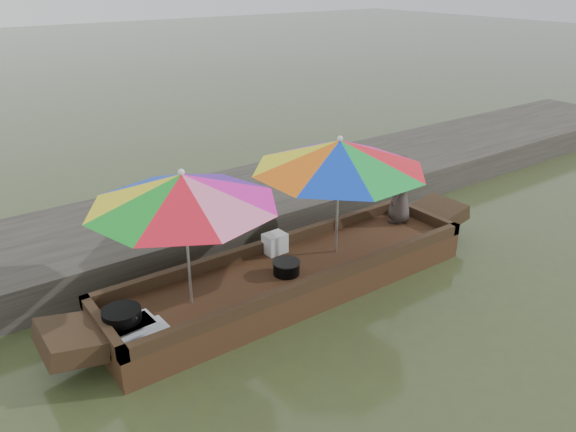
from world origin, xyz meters
TOP-DOWN VIEW (x-y plane):
  - water at (0.00, 0.00)m, footprint 80.00×80.00m
  - dock at (0.00, 2.20)m, footprint 22.00×2.20m
  - boat_hull at (0.00, 0.00)m, footprint 4.85×1.20m
  - cooking_pot at (-2.17, -0.02)m, footprint 0.40×0.40m
  - tray_crayfish at (-2.12, -0.14)m, footprint 0.50×0.36m
  - tray_scallop at (-2.05, -0.28)m, footprint 0.49×0.35m
  - charcoal_grill at (-0.17, -0.10)m, footprint 0.32×0.32m
  - supply_bag at (0.04, 0.45)m, footprint 0.29×0.23m
  - vendor at (2.07, 0.22)m, footprint 0.59×0.54m
  - umbrella_bow at (-1.39, 0.00)m, footprint 2.24×2.24m
  - umbrella_stern at (0.70, 0.00)m, footprint 2.89×2.89m

SIDE VIEW (x-z plane):
  - water at x=0.00m, z-range 0.00..0.00m
  - boat_hull at x=0.00m, z-range 0.00..0.35m
  - dock at x=0.00m, z-range 0.00..0.50m
  - tray_scallop at x=-2.05m, z-range 0.35..0.41m
  - tray_crayfish at x=-2.12m, z-range 0.35..0.44m
  - charcoal_grill at x=-0.17m, z-range 0.35..0.50m
  - cooking_pot at x=-2.17m, z-range 0.35..0.56m
  - supply_bag at x=0.04m, z-range 0.35..0.61m
  - vendor at x=2.07m, z-range 0.35..1.36m
  - umbrella_bow at x=-1.39m, z-range 0.35..1.90m
  - umbrella_stern at x=0.70m, z-range 0.35..1.90m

